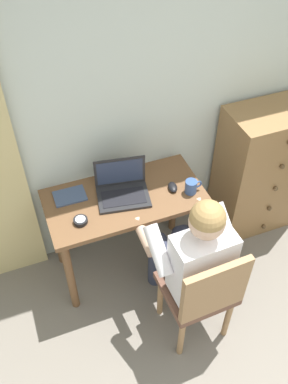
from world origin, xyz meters
name	(u,v)px	position (x,y,z in m)	size (l,w,h in m)	color
wall_back	(156,95)	(0.00, 2.20, 1.25)	(4.80, 0.05, 2.50)	silver
desk	(125,210)	(-0.36, 1.86, 0.61)	(1.06, 0.54, 0.75)	brown
dresser	(260,171)	(0.78, 1.94, 0.55)	(0.63, 0.44, 1.09)	olive
chair	(203,292)	(-0.11, 1.15, 0.50)	(0.43, 0.41, 0.89)	brown
person_seated	(191,252)	(-0.11, 1.34, 0.68)	(0.54, 0.59, 1.21)	#33384C
laptop	(122,188)	(-0.36, 1.89, 0.80)	(0.38, 0.30, 0.24)	#232326
computer_mouse	(173,187)	(-0.03, 1.81, 0.76)	(0.06, 0.10, 0.03)	black
desk_clock	(81,221)	(-0.69, 1.75, 0.76)	(0.09, 0.09, 0.03)	black
notebook_pad	(70,196)	(-0.70, 1.99, 0.75)	(0.21, 0.15, 0.01)	#3D4C6B
coffee_mug	(191,187)	(0.07, 1.75, 0.80)	(0.12, 0.08, 0.09)	#33518C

